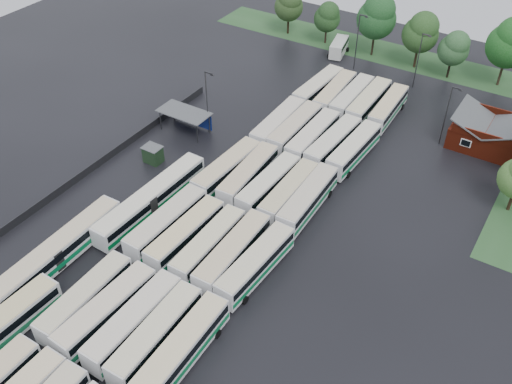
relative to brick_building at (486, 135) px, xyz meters
The scene contains 47 objects.
ground 49.08m from the brick_building, 119.30° to the right, with size 160.00×160.00×0.00m, color black.
brick_building is the anchor object (origin of this frame).
wash_shed 46.14m from the brick_building, 153.27° to the right, with size 8.20×4.20×3.58m.
utility_hut 50.26m from the brick_building, 143.11° to the right, with size 2.70×2.20×2.62m.
grass_strip_north 31.19m from the brick_building, 134.96° to the left, with size 80.00×10.00×0.01m, color #295228.
west_fence 57.83m from the brick_building, 143.04° to the right, with size 0.10×50.00×1.20m, color #2D2D30.
bus_r1c0 62.23m from the brick_building, 117.18° to the right, with size 2.88×12.46×3.45m.
bus_r1c1 60.90m from the brick_building, 114.48° to the right, with size 3.24×12.86×3.55m.
bus_r1c2 59.13m from the brick_building, 111.69° to the right, with size 2.79×12.80×3.56m.
bus_r1c3 58.14m from the brick_building, 108.91° to the right, with size 3.02×12.75×3.53m.
bus_r1c4 57.10m from the brick_building, 105.73° to the right, with size 3.08×13.08×3.62m.
bus_r2c0 50.22m from the brick_building, 124.69° to the right, with size 3.05×12.97×3.59m.
bus_r2c1 48.73m from the brick_building, 121.36° to the right, with size 3.01×12.55×3.47m.
bus_r2c2 47.00m from the brick_building, 117.78° to the right, with size 2.76×12.36×3.43m.
bus_r2c3 45.26m from the brick_building, 114.34° to the right, with size 3.01×13.07×3.62m.
bus_r2c4 44.11m from the brick_building, 110.50° to the right, with size 3.27×12.71×3.51m.
bus_r3c0 39.96m from the brick_building, 135.35° to the right, with size 3.33×13.04×3.60m.
bus_r3c1 37.40m from the brick_building, 132.37° to the right, with size 3.28×12.84×3.54m.
bus_r3c2 35.39m from the brick_building, 128.02° to the right, with size 3.02×12.44×3.44m.
bus_r3c3 33.53m from the brick_building, 123.70° to the right, with size 2.77×12.42×3.45m.
bus_r3c4 32.07m from the brick_building, 119.49° to the right, with size 3.10×13.01×3.60m.
bus_r4c0 31.63m from the brick_building, 153.11° to the right, with size 3.06×13.10×3.63m.
bus_r4c1 28.97m from the brick_building, 151.01° to the right, with size 2.81×12.94×3.60m.
bus_r4c2 26.44m from the brick_building, 146.40° to the right, with size 2.78×12.95×3.60m.
bus_r4c3 23.66m from the brick_building, 142.42° to the right, with size 3.38×12.97×3.57m.
bus_r4c4 21.02m from the brick_building, 137.19° to the right, with size 3.20×12.84×3.55m.
bus_r5c0 28.23m from the brick_building, behind, with size 3.36×12.94×3.57m.
bus_r5c1 25.03m from the brick_building, behind, with size 3.20×12.66×3.50m.
bus_r5c2 22.00m from the brick_building, behind, with size 2.81×12.66×3.52m.
bus_r5c3 18.98m from the brick_building, behind, with size 2.90×13.05×3.63m.
bus_r5c4 15.62m from the brick_building, behind, with size 3.07×12.41×3.43m.
artic_bus_west_b 51.00m from the brick_building, 130.55° to the right, with size 3.27×19.13×3.54m.
artic_bus_west_c 63.42m from the brick_building, 124.80° to the right, with size 2.99×19.16×3.55m.
minibus 36.47m from the brick_building, 153.15° to the left, with size 3.67×6.81×2.82m.
tree_north_0 49.92m from the brick_building, 156.63° to the left, with size 5.86×5.86×9.71m.
tree_north_1 42.01m from the brick_building, 151.94° to the left, with size 5.23×5.23×8.67m.
tree_north_2 33.73m from the brick_building, 143.75° to the left, with size 7.44×7.44×12.32m.
tree_north_3 26.70m from the brick_building, 133.09° to the left, with size 6.62×6.62×10.96m.
tree_north_4 22.03m from the brick_building, 121.65° to the left, with size 5.50×5.50×9.11m.
tree_north_5 21.59m from the brick_building, 97.84° to the left, with size 7.72×7.72×12.78m.
lamp_post_ne 7.65m from the brick_building, 151.30° to the right, with size 1.52×0.30×9.86m.
lamp_post_nw 42.77m from the brick_building, 153.27° to the right, with size 1.61×0.31×10.47m.
lamp_post_back_w 30.30m from the brick_building, 155.37° to the left, with size 1.63×0.32×10.58m.
lamp_post_back_e 19.70m from the brick_building, 143.06° to the left, with size 1.56×0.30×10.13m.
puddle_0 66.28m from the brick_building, 111.41° to the right, with size 6.24×6.24×0.01m, color black.
puddle_2 50.53m from the brick_building, 126.38° to the right, with size 5.03×5.03×0.01m, color black.
puddle_3 49.67m from the brick_building, 115.95° to the right, with size 3.05×3.05×0.01m, color black.
Camera 1 is at (32.68, -37.03, 49.98)m, focal length 40.00 mm.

